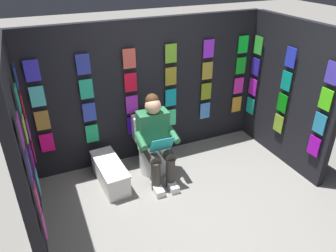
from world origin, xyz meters
The scene contains 7 objects.
ground_plane centered at (0.00, 0.00, 0.00)m, with size 30.00×30.00×0.00m, color gray.
display_wall_back centered at (0.00, -1.73, 1.01)m, with size 3.47×0.14×2.01m.
display_wall_left centered at (-1.74, -0.84, 1.01)m, with size 0.14×1.68×2.01m.
display_wall_right centered at (1.74, -0.84, 1.01)m, with size 0.14×1.68×2.01m.
toilet centered at (0.16, -1.30, 0.33)m, with size 0.41×0.56×0.77m.
person_reading centered at (0.17, -1.08, 0.60)m, with size 0.54×0.69×1.19m.
comic_longbox_near centered at (0.79, -1.19, 0.16)m, with size 0.36×0.83×0.33m.
Camera 1 is at (1.48, 2.28, 2.76)m, focal length 34.41 mm.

